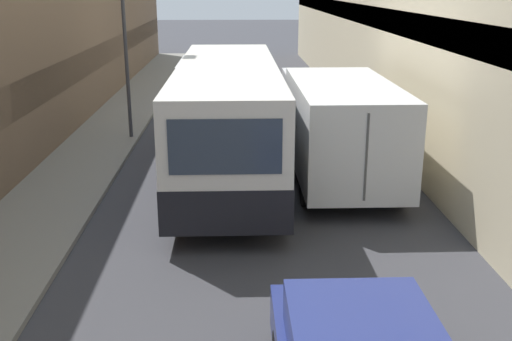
% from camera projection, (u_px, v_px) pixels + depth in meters
% --- Properties ---
extents(ground_plane, '(150.00, 150.00, 0.00)m').
position_uv_depth(ground_plane, '(253.00, 185.00, 15.51)').
color(ground_plane, '#38383D').
extents(sidewalk_left, '(2.32, 60.00, 0.11)m').
position_uv_depth(sidewalk_left, '(65.00, 185.00, 15.33)').
color(sidewalk_left, gray).
rests_on(sidewalk_left, ground_plane).
extents(bus, '(2.57, 10.34, 3.01)m').
position_uv_depth(bus, '(228.00, 117.00, 15.90)').
color(bus, silver).
rests_on(bus, ground_plane).
extents(box_truck, '(2.42, 7.98, 2.64)m').
position_uv_depth(box_truck, '(336.00, 120.00, 16.15)').
color(box_truck, silver).
rests_on(box_truck, ground_plane).
extents(panel_van, '(1.84, 4.59, 1.91)m').
position_uv_depth(panel_van, '(202.00, 81.00, 25.39)').
color(panel_van, silver).
rests_on(panel_van, ground_plane).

